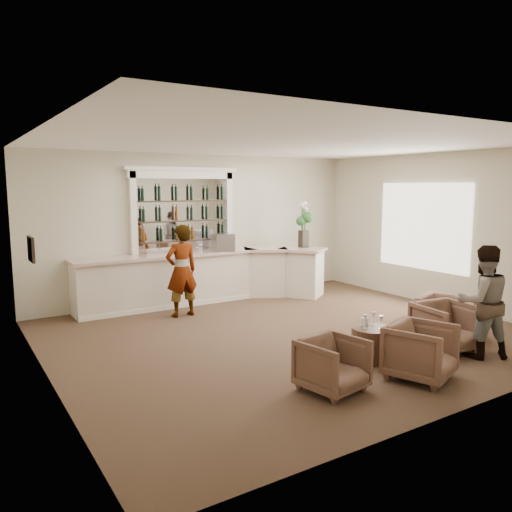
{
  "coord_description": "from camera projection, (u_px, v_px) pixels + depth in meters",
  "views": [
    {
      "loc": [
        -5.07,
        -6.86,
        2.59
      ],
      "look_at": [
        -0.17,
        0.9,
        1.3
      ],
      "focal_mm": 35.0,
      "sensor_mm": 36.0,
      "label": 1
    }
  ],
  "objects": [
    {
      "name": "armchair_center",
      "position": [
        421.0,
        351.0,
        6.71
      ],
      "size": [
        1.05,
        1.06,
        0.76
      ],
      "primitive_type": "imported",
      "rotation": [
        0.0,
        0.0,
        0.35
      ],
      "color": "brown",
      "rests_on": "ground"
    },
    {
      "name": "wine_glass_bar_left",
      "position": [
        201.0,
        248.0,
        10.9
      ],
      "size": [
        0.07,
        0.07,
        0.21
      ],
      "primitive_type": null,
      "color": "white",
      "rests_on": "bar_counter"
    },
    {
      "name": "wine_glass_tbl_b",
      "position": [
        373.0,
        319.0,
        7.51
      ],
      "size": [
        0.07,
        0.07,
        0.21
      ],
      "primitive_type": null,
      "color": "white",
      "rests_on": "cocktail_table"
    },
    {
      "name": "espresso_machine",
      "position": [
        223.0,
        242.0,
        11.15
      ],
      "size": [
        0.47,
        0.41,
        0.39
      ],
      "primitive_type": "cube",
      "rotation": [
        0.0,
        0.0,
        -0.08
      ],
      "color": "#B0B0B4",
      "rests_on": "bar_counter"
    },
    {
      "name": "armchair_right",
      "position": [
        446.0,
        327.0,
        7.86
      ],
      "size": [
        0.92,
        0.94,
        0.77
      ],
      "primitive_type": "imported",
      "rotation": [
        0.0,
        0.0,
        -0.13
      ],
      "color": "brown",
      "rests_on": "ground"
    },
    {
      "name": "ground",
      "position": [
        291.0,
        334.0,
        8.78
      ],
      "size": [
        8.0,
        8.0,
        0.0
      ],
      "primitive_type": "plane",
      "color": "brown",
      "rests_on": "ground"
    },
    {
      "name": "bar_counter",
      "position": [
        206.0,
        277.0,
        11.13
      ],
      "size": [
        5.72,
        1.8,
        1.14
      ],
      "color": "silver",
      "rests_on": "ground"
    },
    {
      "name": "guest",
      "position": [
        483.0,
        302.0,
        7.51
      ],
      "size": [
        1.04,
        0.96,
        1.72
      ],
      "primitive_type": "imported",
      "rotation": [
        0.0,
        0.0,
        2.67
      ],
      "color": "gray",
      "rests_on": "ground"
    },
    {
      "name": "napkin_holder",
      "position": [
        365.0,
        322.0,
        7.5
      ],
      "size": [
        0.08,
        0.08,
        0.12
      ],
      "primitive_type": "cube",
      "color": "silver",
      "rests_on": "cocktail_table"
    },
    {
      "name": "sommelier",
      "position": [
        182.0,
        271.0,
        9.88
      ],
      "size": [
        0.69,
        0.47,
        1.84
      ],
      "primitive_type": "imported",
      "rotation": [
        0.0,
        0.0,
        3.19
      ],
      "color": "gray",
      "rests_on": "ground"
    },
    {
      "name": "wine_glass_tbl_a",
      "position": [
        365.0,
        322.0,
        7.35
      ],
      "size": [
        0.07,
        0.07,
        0.21
      ],
      "primitive_type": null,
      "color": "white",
      "rests_on": "cocktail_table"
    },
    {
      "name": "armchair_far",
      "position": [
        448.0,
        315.0,
        8.9
      ],
      "size": [
        1.12,
        1.19,
        0.62
      ],
      "primitive_type": "imported",
      "rotation": [
        0.0,
        0.0,
        -1.21
      ],
      "color": "brown",
      "rests_on": "ground"
    },
    {
      "name": "room_shell",
      "position": [
        277.0,
        200.0,
        9.14
      ],
      "size": [
        8.04,
        7.02,
        3.32
      ],
      "color": "beige",
      "rests_on": "ground"
    },
    {
      "name": "back_bar_alcove",
      "position": [
        183.0,
        211.0,
        11.09
      ],
      "size": [
        2.64,
        0.25,
        3.0
      ],
      "color": "white",
      "rests_on": "ground"
    },
    {
      "name": "flower_vase",
      "position": [
        304.0,
        222.0,
        11.77
      ],
      "size": [
        0.28,
        0.28,
        1.08
      ],
      "color": "black",
      "rests_on": "bar_counter"
    },
    {
      "name": "armchair_left",
      "position": [
        333.0,
        365.0,
        6.31
      ],
      "size": [
        0.85,
        0.87,
        0.69
      ],
      "primitive_type": "imported",
      "rotation": [
        0.0,
        0.0,
        0.17
      ],
      "color": "brown",
      "rests_on": "ground"
    },
    {
      "name": "wine_glass_bar_right",
      "position": [
        177.0,
        249.0,
        10.64
      ],
      "size": [
        0.07,
        0.07,
        0.21
      ],
      "primitive_type": null,
      "color": "white",
      "rests_on": "bar_counter"
    },
    {
      "name": "wine_glass_tbl_c",
      "position": [
        381.0,
        323.0,
        7.3
      ],
      "size": [
        0.07,
        0.07,
        0.21
      ],
      "primitive_type": null,
      "color": "white",
      "rests_on": "cocktail_table"
    },
    {
      "name": "cocktail_table",
      "position": [
        372.0,
        344.0,
        7.44
      ],
      "size": [
        0.61,
        0.61,
        0.5
      ],
      "primitive_type": "cylinder",
      "color": "#4A3320",
      "rests_on": "ground"
    }
  ]
}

